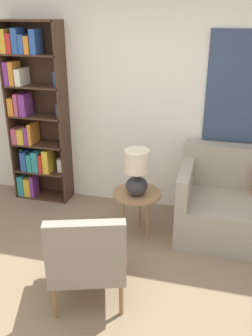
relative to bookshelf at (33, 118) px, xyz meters
name	(u,v)px	position (x,y,z in m)	size (l,w,h in m)	color
ground_plane	(75,312)	(1.23, -1.85, -1.07)	(14.00, 14.00, 0.00)	#847056
wall_back	(138,98)	(1.29, 0.18, 0.29)	(6.40, 0.08, 2.70)	white
bookshelf	(33,118)	(0.00, 0.00, 0.00)	(0.71, 0.30, 2.20)	#422B1E
armchair	(87,256)	(1.31, -1.70, -0.59)	(0.78, 0.80, 0.88)	olive
side_table	(137,197)	(1.46, -0.58, -0.60)	(0.52, 0.52, 0.52)	#99704C
table_lamp	(137,171)	(1.47, -0.63, -0.28)	(0.26, 0.26, 0.50)	#2D2D33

